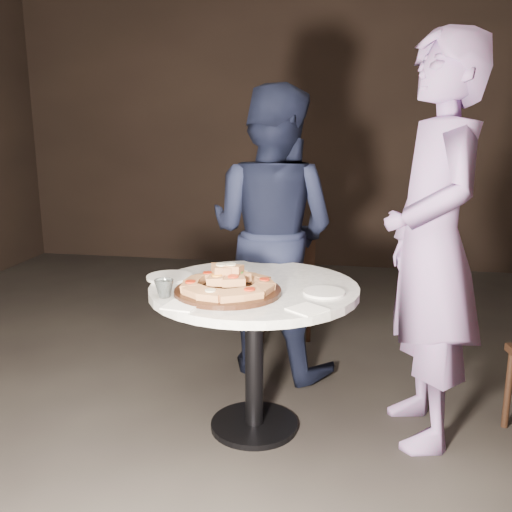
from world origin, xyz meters
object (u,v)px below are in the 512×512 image
at_px(diner_navy, 272,233).
at_px(diner_teal, 432,245).
at_px(table, 254,313).
at_px(focaccia_pile, 227,282).
at_px(chair_far, 285,274).
at_px(water_glass, 164,288).
at_px(serving_board, 228,291).

xyz_separation_m(diner_navy, diner_teal, (0.83, -0.64, 0.09)).
distance_m(table, focaccia_pile, 0.26).
bearing_deg(chair_far, diner_teal, 112.55).
distance_m(chair_far, diner_navy, 0.62).
bearing_deg(water_glass, diner_teal, 16.42).
xyz_separation_m(table, diner_navy, (-0.03, 0.74, 0.25)).
height_order(serving_board, focaccia_pile, focaccia_pile).
bearing_deg(water_glass, chair_far, 76.66).
distance_m(water_glass, diner_navy, 1.04).
relative_size(water_glass, diner_teal, 0.05).
bearing_deg(focaccia_pile, chair_far, 86.37).
bearing_deg(table, water_glass, -145.30).
bearing_deg(serving_board, water_glass, -159.61).
relative_size(table, diner_navy, 0.65).
xyz_separation_m(serving_board, chair_far, (0.09, 1.37, -0.28)).
height_order(table, diner_navy, diner_navy).
bearing_deg(serving_board, table, 57.98).
bearing_deg(serving_board, focaccia_pile, 116.67).
height_order(serving_board, water_glass, water_glass).
height_order(diner_navy, diner_teal, diner_teal).
bearing_deg(focaccia_pile, diner_navy, 85.62).
height_order(serving_board, diner_teal, diner_teal).
distance_m(table, serving_board, 0.23).
height_order(focaccia_pile, chair_far, focaccia_pile).
xyz_separation_m(serving_board, focaccia_pile, (-0.00, 0.00, 0.04)).
relative_size(chair_far, diner_teal, 0.43).
bearing_deg(table, diner_navy, 92.06).
xyz_separation_m(table, focaccia_pile, (-0.09, -0.15, 0.19)).
bearing_deg(chair_far, table, 77.16).
bearing_deg(table, diner_teal, 6.77).
relative_size(table, focaccia_pile, 2.56).
relative_size(diner_navy, diner_teal, 0.90).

